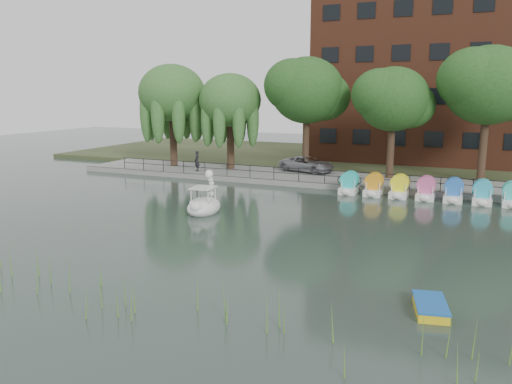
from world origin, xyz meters
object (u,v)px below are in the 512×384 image
Objects in this scene: bicycle at (349,177)px; pedestrian at (197,159)px; yellow_rowboat at (431,306)px; minivan at (307,163)px; swan_boat at (204,204)px.

bicycle is 13.25m from pedestrian.
minivan is at bearing 104.67° from yellow_rowboat.
pedestrian is (-13.21, 0.96, 0.49)m from bicycle.
swan_boat reaches higher than yellow_rowboat.
bicycle is 0.57× the size of swan_boat.
swan_boat is at bearing -18.49° from pedestrian.
swan_boat reaches higher than pedestrian.
pedestrian reaches higher than yellow_rowboat.
minivan is 3.09× the size of bicycle.
minivan is 1.76× the size of swan_boat.
yellow_rowboat is at bearing -170.65° from bicycle.
bicycle is at bearing 35.67° from pedestrian.
minivan reaches higher than yellow_rowboat.
pedestrian is at bearing 114.30° from swan_boat.
bicycle is 20.69m from yellow_rowboat.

